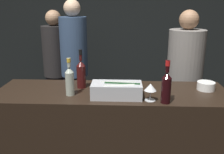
% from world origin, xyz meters
% --- Properties ---
extents(wall_back_chalkboard, '(6.40, 0.06, 2.80)m').
position_xyz_m(wall_back_chalkboard, '(0.00, 2.39, 1.40)').
color(wall_back_chalkboard, black).
rests_on(wall_back_chalkboard, ground_plane).
extents(bar_counter, '(2.03, 0.62, 1.01)m').
position_xyz_m(bar_counter, '(0.00, 0.31, 0.51)').
color(bar_counter, black).
rests_on(bar_counter, ground_plane).
extents(ice_bin_with_bottles, '(0.41, 0.20, 0.12)m').
position_xyz_m(ice_bin_with_bottles, '(0.05, 0.17, 1.08)').
color(ice_bin_with_bottles, '#B7BABF').
rests_on(ice_bin_with_bottles, bar_counter).
extents(bowl_white, '(0.15, 0.15, 0.07)m').
position_xyz_m(bowl_white, '(0.83, 0.39, 1.05)').
color(bowl_white, white).
rests_on(bowl_white, bar_counter).
extents(wine_glass, '(0.10, 0.10, 0.14)m').
position_xyz_m(wine_glass, '(0.31, 0.11, 1.12)').
color(wine_glass, silver).
rests_on(wine_glass, bar_counter).
extents(candle_votive, '(0.08, 0.08, 0.05)m').
position_xyz_m(candle_votive, '(-0.08, 0.45, 1.04)').
color(candle_votive, silver).
rests_on(candle_votive, bar_counter).
extents(red_wine_bottle_black_foil, '(0.08, 0.08, 0.35)m').
position_xyz_m(red_wine_bottle_black_foil, '(-0.28, 0.40, 1.15)').
color(red_wine_bottle_black_foil, '#380F0F').
rests_on(red_wine_bottle_black_foil, bar_counter).
extents(rose_wine_bottle, '(0.07, 0.07, 0.31)m').
position_xyz_m(rose_wine_bottle, '(-0.34, 0.21, 1.14)').
color(rose_wine_bottle, '#9EA899').
rests_on(rose_wine_bottle, bar_counter).
extents(red_wine_bottle_tall, '(0.07, 0.07, 0.33)m').
position_xyz_m(red_wine_bottle_tall, '(0.42, 0.07, 1.15)').
color(red_wine_bottle_tall, black).
rests_on(red_wine_bottle_tall, bar_counter).
extents(person_in_hoodie, '(0.40, 0.40, 1.68)m').
position_xyz_m(person_in_hoodie, '(0.79, 1.02, 0.93)').
color(person_in_hoodie, black).
rests_on(person_in_hoodie, ground_plane).
extents(person_blond_tee, '(0.35, 0.35, 1.66)m').
position_xyz_m(person_blond_tee, '(-0.86, 1.67, 0.93)').
color(person_blond_tee, black).
rests_on(person_blond_tee, ground_plane).
extents(person_grey_polo, '(0.35, 0.35, 1.80)m').
position_xyz_m(person_grey_polo, '(-0.54, 1.43, 1.01)').
color(person_grey_polo, black).
rests_on(person_grey_polo, ground_plane).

